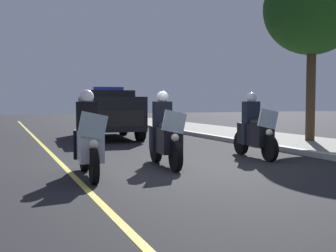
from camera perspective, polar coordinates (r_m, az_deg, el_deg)
ground_plane at (r=9.70m, az=1.08°, el=-5.48°), size 80.00×80.00×0.00m
curb_strip at (r=11.88m, az=19.63°, el=-3.67°), size 48.00×0.24×0.15m
lane_stripe_center at (r=9.06m, az=-12.93°, el=-6.17°), size 48.00×0.12×0.01m
police_motorcycle_lead_left at (r=8.50m, az=-10.63°, el=-2.04°), size 2.14×0.61×1.72m
police_motorcycle_lead_right at (r=9.66m, az=-0.43°, el=-1.33°), size 2.14×0.61×1.72m
police_motorcycle_trailing at (r=11.37m, az=11.51°, el=-0.69°), size 2.14×0.61×1.72m
police_suv at (r=17.22m, az=-7.94°, el=1.94°), size 5.02×2.35×2.05m
tree_mid_block at (r=16.05m, az=18.79°, el=14.61°), size 3.36×3.36×6.19m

